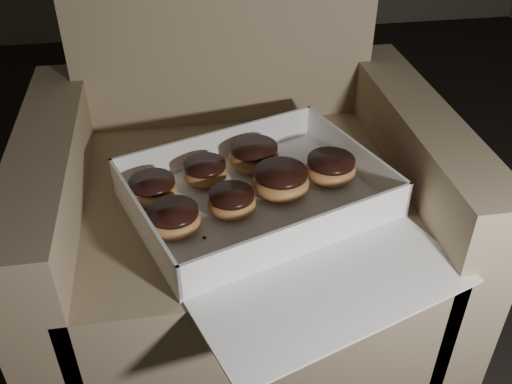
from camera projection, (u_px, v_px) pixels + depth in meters
name	position (u px, v px, depth m)	size (l,w,h in m)	color
armchair	(240.00, 212.00, 1.24)	(0.83, 0.70, 0.87)	#897757
bakery_box	(270.00, 211.00, 1.04)	(0.59, 0.64, 0.08)	white
donut_a	(174.00, 219.00, 0.99)	(0.09, 0.09, 0.05)	#C58145
donut_b	(232.00, 202.00, 1.03)	(0.09, 0.09, 0.04)	#C58145
donut_c	(281.00, 181.00, 1.07)	(0.11, 0.11, 0.05)	#C58145
donut_d	(153.00, 189.00, 1.06)	(0.09, 0.09, 0.05)	#C58145
donut_e	(205.00, 172.00, 1.11)	(0.09, 0.09, 0.04)	#C58145
donut_f	(254.00, 156.00, 1.15)	(0.10, 0.10, 0.05)	#C58145
donut_g	(330.00, 169.00, 1.11)	(0.10, 0.10, 0.05)	#C58145
crumb_a	(338.00, 214.00, 1.03)	(0.01, 0.01, 0.00)	black
crumb_b	(359.00, 207.00, 1.05)	(0.01, 0.01, 0.00)	black
crumb_c	(204.00, 238.00, 0.98)	(0.01, 0.01, 0.00)	black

